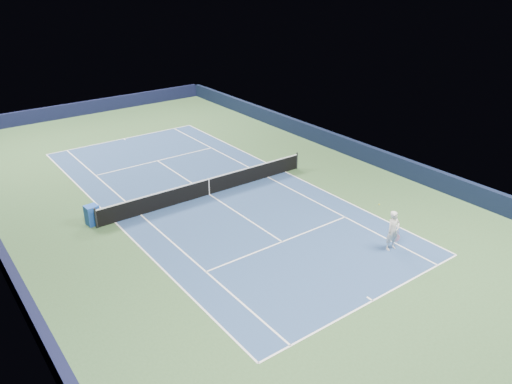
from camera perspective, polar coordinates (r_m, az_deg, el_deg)
ground at (r=27.86m, az=-5.35°, el=-0.29°), size 40.00×40.00×0.00m
wall_far at (r=44.91m, az=-18.96°, el=9.07°), size 22.00×0.35×1.10m
wall_right at (r=34.04m, az=10.36°, el=5.19°), size 0.35×40.00×1.10m
court_surface at (r=27.86m, az=-5.35°, el=-0.29°), size 10.97×23.77×0.01m
baseline_far at (r=37.86m, az=-14.89°, el=5.91°), size 10.97×0.08×0.00m
baseline_near at (r=20.04m, az=13.21°, el=-12.00°), size 10.97×0.08×0.00m
sideline_doubles_right at (r=30.78m, az=3.37°, el=2.32°), size 0.08×23.77×0.00m
sideline_doubles_left at (r=25.79m, az=-15.79°, el=-3.37°), size 0.08×23.77×0.00m
sideline_singles_right at (r=29.98m, az=1.35°, el=1.72°), size 0.08×23.77×0.00m
sideline_singles_left at (r=26.22m, az=-13.03°, el=-2.56°), size 0.08×23.77×0.00m
service_line_far at (r=33.09m, az=-11.19°, el=3.53°), size 8.23×0.08×0.00m
service_line_near at (r=23.22m, az=3.01°, el=-5.70°), size 8.23×0.08×0.00m
center_service_line at (r=27.86m, az=-5.35°, el=-0.28°), size 0.08×12.80×0.00m
center_mark_far at (r=37.72m, az=-14.80°, el=5.85°), size 0.08×0.30×0.00m
center_mark_near at (r=20.11m, az=12.88°, el=-11.81°), size 0.08×0.30×0.00m
tennis_net at (r=27.65m, az=-5.40°, el=0.65°), size 12.90×0.10×1.07m
sponsor_cube at (r=25.75m, az=-18.20°, el=-2.51°), size 0.67×0.62×1.00m
tennis_player at (r=23.03m, az=15.40°, el=-4.28°), size 0.85×1.29×1.88m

